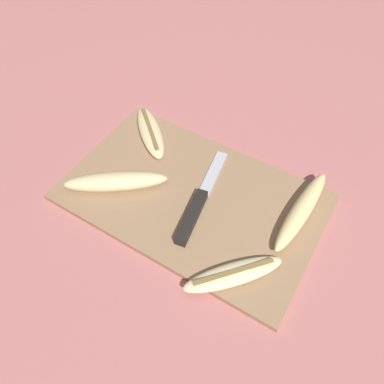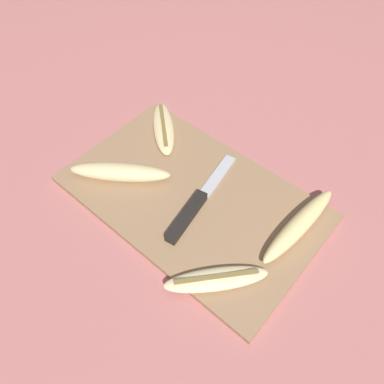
{
  "view_description": "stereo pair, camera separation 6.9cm",
  "coord_description": "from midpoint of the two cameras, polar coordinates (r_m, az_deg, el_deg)",
  "views": [
    {
      "loc": [
        0.22,
        -0.36,
        0.57
      ],
      "look_at": [
        0.0,
        0.0,
        0.02
      ],
      "focal_mm": 35.0,
      "sensor_mm": 36.0,
      "label": 1
    },
    {
      "loc": [
        0.28,
        -0.32,
        0.57
      ],
      "look_at": [
        0.0,
        0.0,
        0.02
      ],
      "focal_mm": 35.0,
      "sensor_mm": 36.0,
      "label": 2
    }
  ],
  "objects": [
    {
      "name": "ground_plane",
      "position": [
        0.71,
        -2.79,
        -1.26
      ],
      "size": [
        4.0,
        4.0,
        0.0
      ],
      "primitive_type": "plane",
      "color": "#B76B66"
    },
    {
      "name": "banana_mellow_near",
      "position": [
        0.72,
        -14.24,
        1.41
      ],
      "size": [
        0.18,
        0.15,
        0.03
      ],
      "rotation": [
        0.0,
        0.0,
        5.34
      ],
      "color": "beige",
      "rests_on": "cutting_board"
    },
    {
      "name": "knife",
      "position": [
        0.67,
        -2.42,
        -2.85
      ],
      "size": [
        0.06,
        0.23,
        0.02
      ],
      "rotation": [
        0.0,
        0.0,
        0.18
      ],
      "color": "black",
      "rests_on": "cutting_board"
    },
    {
      "name": "banana_soft_right",
      "position": [
        0.61,
        3.04,
        -12.63
      ],
      "size": [
        0.14,
        0.15,
        0.02
      ],
      "rotation": [
        0.0,
        0.0,
        5.57
      ],
      "color": "beige",
      "rests_on": "cutting_board"
    },
    {
      "name": "banana_golden_short",
      "position": [
        0.68,
        13.6,
        -2.86
      ],
      "size": [
        0.04,
        0.2,
        0.03
      ],
      "rotation": [
        0.0,
        0.0,
        3.09
      ],
      "color": "#EDD689",
      "rests_on": "cutting_board"
    },
    {
      "name": "cutting_board",
      "position": [
        0.7,
        -2.8,
        -0.97
      ],
      "size": [
        0.47,
        0.29,
        0.01
      ],
      "color": "#997551",
      "rests_on": "ground_plane"
    },
    {
      "name": "banana_ripe_center",
      "position": [
        0.81,
        -8.85,
        8.92
      ],
      "size": [
        0.15,
        0.14,
        0.02
      ],
      "rotation": [
        0.0,
        0.0,
        0.85
      ],
      "color": "beige",
      "rests_on": "cutting_board"
    }
  ]
}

